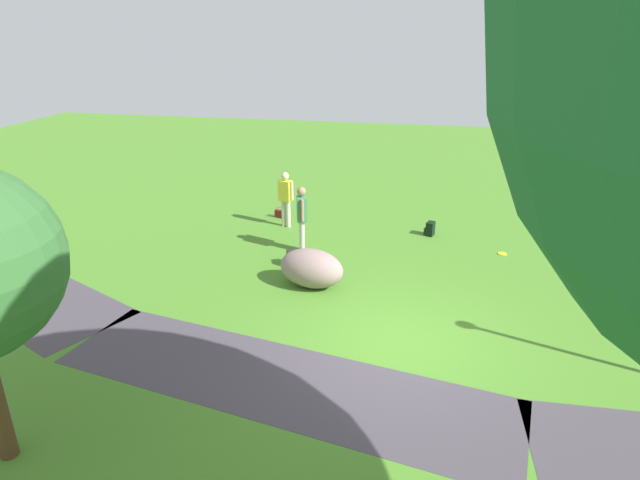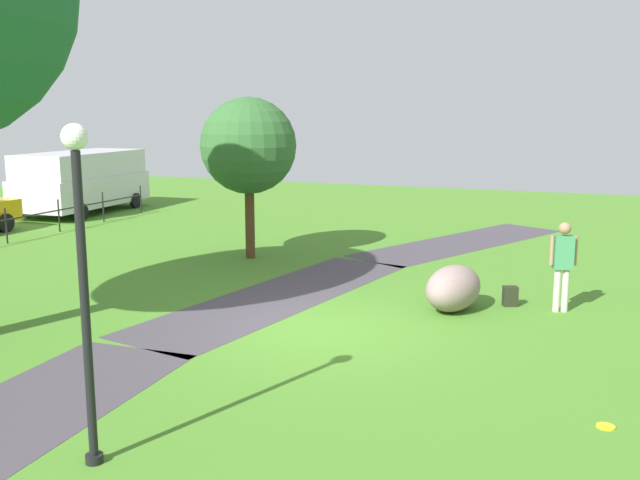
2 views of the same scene
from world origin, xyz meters
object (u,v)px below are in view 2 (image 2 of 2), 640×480
at_px(lawn_boulder, 453,288).
at_px(delivery_van, 82,179).
at_px(man_near_boulder, 563,260).
at_px(frisbee_on_grass, 606,426).
at_px(lamp_post, 82,261).
at_px(backpack_by_boulder, 510,296).
at_px(young_tree_near_path, 249,146).

height_order(lawn_boulder, delivery_van, delivery_van).
distance_m(man_near_boulder, frisbee_on_grass, 5.37).
distance_m(lamp_post, lawn_boulder, 8.21).
bearing_deg(backpack_by_boulder, delivery_van, 65.92).
bearing_deg(man_near_boulder, lamp_post, 151.53).
relative_size(man_near_boulder, frisbee_on_grass, 7.65).
height_order(lawn_boulder, backpack_by_boulder, lawn_boulder).
bearing_deg(lawn_boulder, delivery_van, 62.40).
bearing_deg(man_near_boulder, lawn_boulder, 109.18).
height_order(lawn_boulder, frisbee_on_grass, lawn_boulder).
height_order(young_tree_near_path, delivery_van, young_tree_near_path).
xyz_separation_m(lamp_post, delivery_van, (15.85, 13.27, -1.04)).
relative_size(backpack_by_boulder, frisbee_on_grass, 1.73).
relative_size(young_tree_near_path, backpack_by_boulder, 10.52).
bearing_deg(delivery_van, lawn_boulder, -117.60).
relative_size(lamp_post, man_near_boulder, 2.13).
height_order(lamp_post, delivery_van, lamp_post).
distance_m(young_tree_near_path, frisbee_on_grass, 11.98).
xyz_separation_m(man_near_boulder, backpack_by_boulder, (0.07, 0.96, -0.84)).
bearing_deg(delivery_van, lamp_post, -140.06).
bearing_deg(frisbee_on_grass, man_near_boulder, 9.11).
distance_m(young_tree_near_path, man_near_boulder, 8.53).
distance_m(man_near_boulder, delivery_van, 19.30).
distance_m(lamp_post, delivery_van, 20.69).
xyz_separation_m(lawn_boulder, man_near_boulder, (0.68, -1.97, 0.58)).
xyz_separation_m(lamp_post, lawn_boulder, (7.59, -2.52, -1.86)).
bearing_deg(delivery_van, backpack_by_boulder, -114.08).
xyz_separation_m(young_tree_near_path, backpack_by_boulder, (-2.30, -7.00, -2.75)).
height_order(man_near_boulder, frisbee_on_grass, man_near_boulder).
bearing_deg(lamp_post, lawn_boulder, -18.38).
height_order(backpack_by_boulder, delivery_van, delivery_van).
bearing_deg(backpack_by_boulder, lamp_post, 157.10).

